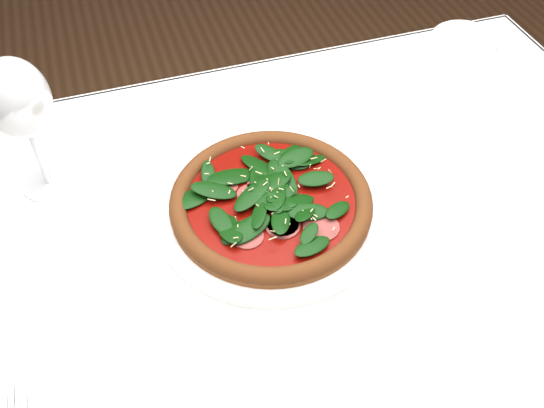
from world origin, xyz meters
name	(u,v)px	position (x,y,z in m)	size (l,w,h in m)	color
dining_table	(306,254)	(0.00, 0.00, 0.65)	(1.21, 0.81, 0.75)	white
plate	(271,208)	(-0.05, 0.02, 0.76)	(0.35, 0.35, 0.02)	white
pizza	(271,199)	(-0.05, 0.02, 0.78)	(0.38, 0.38, 0.04)	#954F24
wine_glass	(17,102)	(-0.37, 0.19, 0.91)	(0.09, 0.09, 0.23)	white
saucer_far	(465,38)	(0.46, 0.34, 0.76)	(0.13, 0.13, 0.01)	white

